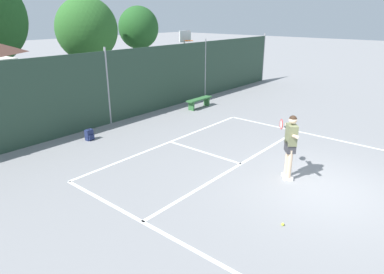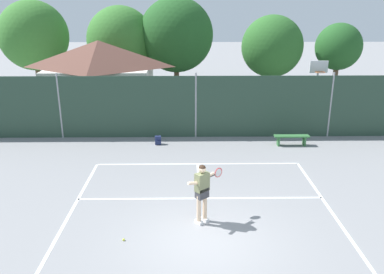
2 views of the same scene
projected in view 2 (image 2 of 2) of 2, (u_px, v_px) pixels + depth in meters
The scene contains 10 objects.
ground_plane at pixel (203, 240), 10.97m from camera, with size 120.00×120.00×0.00m, color gray.
court_markings at pixel (202, 227), 11.59m from camera, with size 8.30×11.10×0.01m.
chainlink_fence at pixel (196, 107), 19.02m from camera, with size 26.09×0.09×3.16m.
basketball_hoop at pixel (317, 85), 19.93m from camera, with size 0.90×0.67×3.55m.
clubhouse_building at pixel (100, 77), 22.69m from camera, with size 6.14×4.62×4.28m.
treeline_backdrop at pixel (160, 39), 27.13m from camera, with size 24.91×4.55×6.71m.
tennis_player at pixel (202, 188), 11.52m from camera, with size 1.08×1.03×1.85m.
tennis_ball at pixel (124, 240), 10.93m from camera, with size 0.07×0.07×0.07m, color #CCE033.
backpack_navy at pixel (158, 140), 18.39m from camera, with size 0.30×0.27×0.46m.
courtside_bench at pixel (292, 138), 18.20m from camera, with size 1.60×0.36×0.48m.
Camera 2 is at (-0.46, -9.48, 6.20)m, focal length 37.10 mm.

